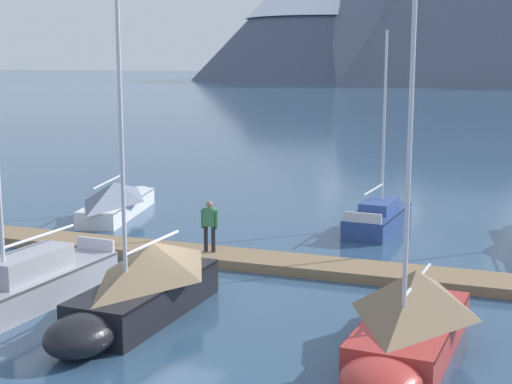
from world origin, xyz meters
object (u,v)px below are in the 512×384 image
sailboat_mid_dock_port (21,289)px  sailboat_far_berth (381,216)px  sailboat_outer_slip (410,317)px  person_on_dock (209,223)px  sailboat_second_berth (118,198)px  sailboat_mid_dock_starboard (141,286)px

sailboat_mid_dock_port → sailboat_far_berth: bearing=65.3°
sailboat_outer_slip → person_on_dock: 9.19m
sailboat_far_berth → person_on_dock: sailboat_far_berth is taller
sailboat_second_berth → sailboat_far_berth: 10.96m
person_on_dock → sailboat_outer_slip: bearing=-33.4°
person_on_dock → sailboat_mid_dock_starboard: bearing=-80.2°
sailboat_far_berth → person_on_dock: (-3.88, -6.98, 0.77)m
sailboat_outer_slip → person_on_dock: sailboat_outer_slip is taller
sailboat_mid_dock_starboard → sailboat_outer_slip: sailboat_outer_slip is taller
sailboat_mid_dock_port → sailboat_outer_slip: sailboat_outer_slip is taller
sailboat_far_berth → sailboat_second_berth: bearing=-169.0°
sailboat_outer_slip → sailboat_mid_dock_starboard: bearing=-175.3°
sailboat_second_berth → sailboat_outer_slip: 17.62m
sailboat_mid_dock_starboard → sailboat_far_berth: sailboat_mid_dock_starboard is taller
sailboat_mid_dock_starboard → person_on_dock: (-0.96, 5.61, 0.40)m
sailboat_second_berth → person_on_dock: (6.88, -4.88, 0.55)m
sailboat_outer_slip → sailboat_second_berth: bearing=145.7°
sailboat_far_berth → sailboat_outer_slip: (3.79, -12.03, 0.33)m
sailboat_second_berth → sailboat_mid_dock_port: bearing=-67.6°
sailboat_second_berth → sailboat_mid_dock_port: sailboat_second_berth is taller
sailboat_second_berth → sailboat_far_berth: sailboat_second_berth is taller
sailboat_mid_dock_port → person_on_dock: bearing=70.4°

